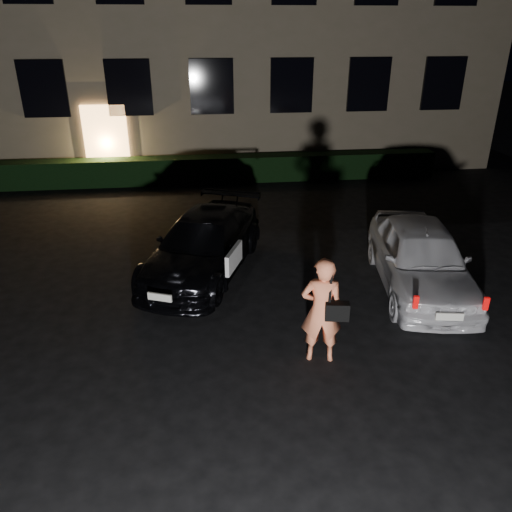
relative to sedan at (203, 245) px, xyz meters
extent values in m
plane|color=black|center=(0.54, -3.80, -0.61)|extent=(80.00, 80.00, 0.00)
cube|color=#EBA45A|center=(-2.96, 7.14, 0.64)|extent=(1.40, 0.10, 2.50)
cube|color=black|center=(-4.66, 7.14, 2.39)|extent=(1.40, 0.10, 1.70)
cube|color=black|center=(-2.06, 7.14, 2.39)|extent=(1.40, 0.10, 1.70)
cube|color=black|center=(0.54, 7.14, 2.39)|extent=(1.40, 0.10, 1.70)
cube|color=black|center=(3.14, 7.14, 2.39)|extent=(1.40, 0.10, 1.70)
cube|color=black|center=(5.74, 7.14, 2.39)|extent=(1.40, 0.10, 1.70)
cube|color=black|center=(8.34, 7.14, 2.39)|extent=(1.40, 0.10, 1.70)
cube|color=black|center=(0.54, 6.70, -0.18)|extent=(15.00, 0.70, 0.85)
imported|color=black|center=(0.00, 0.00, 0.00)|extent=(3.13, 4.52, 1.22)
cube|color=white|center=(0.57, -1.05, 0.14)|extent=(0.39, 0.84, 0.41)
cube|color=silver|center=(-0.80, -2.01, -0.08)|extent=(0.43, 0.20, 0.14)
imported|color=silver|center=(4.22, -1.27, 0.06)|extent=(2.20, 4.15, 1.34)
cube|color=red|center=(3.37, -3.04, 0.13)|extent=(0.09, 0.06, 0.22)
cube|color=red|center=(4.47, -3.22, 0.13)|extent=(0.09, 0.06, 0.22)
cube|color=silver|center=(3.91, -3.18, -0.10)|extent=(0.45, 0.11, 0.13)
imported|color=#FF855A|center=(1.72, -3.33, 0.27)|extent=(0.70, 0.51, 1.75)
cube|color=black|center=(1.92, -3.48, 0.33)|extent=(0.38, 0.21, 0.28)
cube|color=black|center=(1.81, -3.43, 0.73)|extent=(0.05, 0.06, 0.54)
camera|label=1|loc=(-0.03, -9.68, 4.21)|focal=35.00mm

